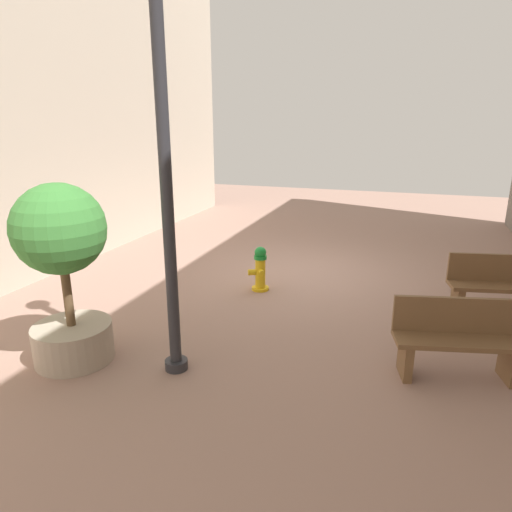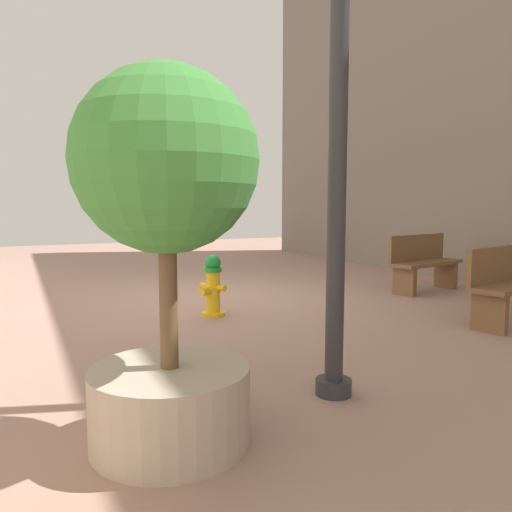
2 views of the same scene
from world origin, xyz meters
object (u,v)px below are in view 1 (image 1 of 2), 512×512
Objects in this scene: bench_far at (458,338)px; planter_tree at (63,260)px; street_lamp at (163,136)px; bench_near at (498,285)px; fire_hydrant at (260,269)px.

planter_tree is (4.58, 1.15, 0.85)m from bench_far.
planter_tree is at bearing 14.05° from bench_far.
street_lamp is at bearing -171.52° from planter_tree.
bench_far is 0.68× the size of planter_tree.
bench_far is at bearing -165.95° from planter_tree.
street_lamp is (3.98, 3.10, 2.31)m from bench_near.
bench_far is 4.80m from planter_tree.
planter_tree is 0.50× the size of street_lamp.
fire_hydrant is 0.18× the size of street_lamp.
fire_hydrant is 0.52× the size of bench_far.
planter_tree is at bearing 31.78° from bench_near.
bench_far is 0.34× the size of street_lamp.
street_lamp reaches higher than fire_hydrant.
bench_near is at bearing -142.08° from street_lamp.
bench_far is at bearing 70.90° from bench_near.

